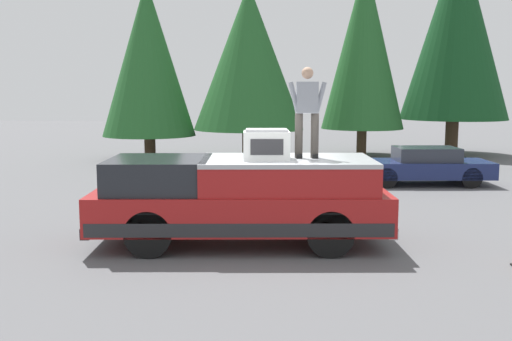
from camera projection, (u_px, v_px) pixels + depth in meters
ground_plane at (257, 244)px, 11.14m from camera, size 90.00×90.00×0.00m
pickup_truck at (241, 199)px, 11.04m from camera, size 2.01×5.54×1.65m
compressor_unit at (266, 144)px, 10.73m from camera, size 0.65×0.84×0.56m
person_on_truck_bed at (307, 110)px, 10.91m from camera, size 0.29×0.72×1.69m
parked_car_navy at (423, 166)px, 18.15m from camera, size 1.64×4.10×1.16m
conifer_far_left at (457, 28)px, 25.87m from camera, size 4.73×4.73×9.73m
conifer_left at (364, 45)px, 25.58m from camera, size 3.63×3.63×8.50m
conifer_center_left at (249, 58)px, 24.31m from camera, size 4.63×4.63×7.26m
conifer_center_right at (148, 59)px, 24.16m from camera, size 3.87×3.87×7.39m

